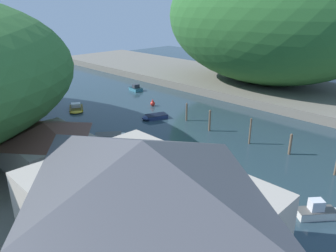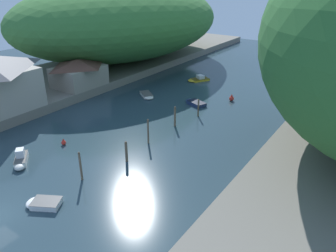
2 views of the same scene
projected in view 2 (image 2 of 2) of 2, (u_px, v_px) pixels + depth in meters
water_surface at (179, 111)px, 51.03m from camera, size 130.00×130.00×0.00m
left_bank at (66, 78)px, 64.45m from camera, size 22.00×120.00×1.45m
hillside_left at (121, 20)px, 74.85m from camera, size 38.41×53.77×16.92m
boathouse_shed at (79, 72)px, 56.81m from camera, size 7.03×8.69×4.70m
boat_near_quay at (198, 79)px, 65.30m from camera, size 3.88×4.74×1.04m
boat_cabin_cruiser at (42, 203)px, 29.95m from camera, size 3.55×2.99×0.56m
boat_yellow_tender at (195, 103)px, 53.40m from camera, size 4.19×2.90×0.60m
boat_navy_launch at (147, 95)px, 56.68m from camera, size 4.20×3.69×0.50m
boat_red_skiff at (21, 160)px, 36.50m from camera, size 3.68×3.33×1.60m
boat_white_cruiser at (278, 88)px, 60.10m from camera, size 2.09×3.52×1.30m
mooring_post_nearest at (81, 166)px, 33.16m from camera, size 0.23×0.23×3.29m
mooring_post_second at (126, 151)px, 36.72m from camera, size 0.31×0.31×2.52m
mooring_post_middle at (148, 131)px, 40.50m from camera, size 0.23×0.23×3.31m
mooring_post_fourth at (175, 116)px, 45.20m from camera, size 0.29×0.29×2.96m
mooring_post_farthest at (198, 108)px, 48.50m from camera, size 0.25×0.25×2.70m
channel_buoy_near at (232, 98)px, 54.79m from camera, size 0.80×0.80×1.19m
channel_buoy_far at (64, 142)px, 40.66m from camera, size 0.58×0.58×0.87m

